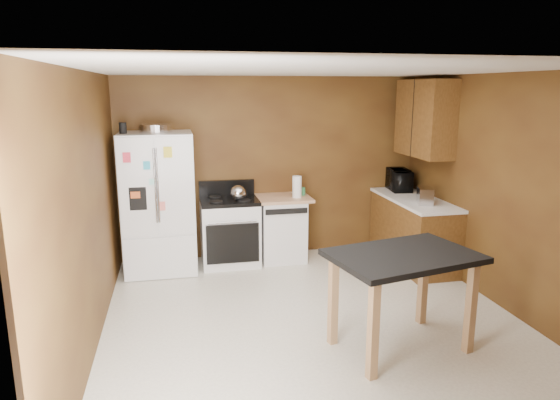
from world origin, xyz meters
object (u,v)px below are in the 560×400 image
object	(u,v)px
toaster	(425,196)
island	(403,268)
microwave	(399,181)
gas_range	(230,230)
green_canister	(302,191)
dishwasher	(282,228)
pen_cup	(123,128)
refrigerator	(159,203)
paper_towel	(297,187)
roasting_pan	(156,128)
kettle	(238,193)

from	to	relation	value
toaster	island	size ratio (longest dim) A/B	0.20
microwave	gas_range	distance (m)	2.53
green_canister	dishwasher	xyz separation A→B (m)	(-0.30, -0.06, -0.49)
pen_cup	toaster	bearing A→B (deg)	-10.13
toaster	refrigerator	bearing A→B (deg)	-173.02
gas_range	dishwasher	bearing A→B (deg)	1.94
toaster	island	distance (m)	2.13
green_canister	toaster	bearing A→B (deg)	-32.70
dishwasher	paper_towel	bearing A→B (deg)	-22.14
toaster	refrigerator	xyz separation A→B (m)	(-3.32, 0.75, -0.10)
toaster	dishwasher	xyz separation A→B (m)	(-1.69, 0.83, -0.55)
gas_range	island	bearing A→B (deg)	-63.99
roasting_pan	gas_range	world-z (taller)	roasting_pan
paper_towel	microwave	xyz separation A→B (m)	(1.55, 0.13, 0.00)
toaster	island	bearing A→B (deg)	-102.93
dishwasher	green_canister	bearing A→B (deg)	11.03
pen_cup	paper_towel	distance (m)	2.35
kettle	refrigerator	xyz separation A→B (m)	(-1.01, 0.08, -0.10)
toaster	dishwasher	world-z (taller)	toaster
green_canister	toaster	world-z (taller)	toaster
island	microwave	bearing A→B (deg)	65.80
roasting_pan	paper_towel	distance (m)	1.99
dishwasher	island	distance (m)	2.69
pen_cup	island	distance (m)	3.69
dishwasher	roasting_pan	bearing A→B (deg)	-177.91
roasting_pan	gas_range	size ratio (longest dim) A/B	0.37
paper_towel	refrigerator	bearing A→B (deg)	-179.84
toaster	dishwasher	size ratio (longest dim) A/B	0.32
refrigerator	paper_towel	bearing A→B (deg)	0.16
gas_range	island	world-z (taller)	gas_range
island	gas_range	bearing A→B (deg)	116.01
gas_range	pen_cup	bearing A→B (deg)	-173.38
roasting_pan	refrigerator	bearing A→B (deg)	-112.86
roasting_pan	green_canister	distance (m)	2.13
refrigerator	gas_range	size ratio (longest dim) A/B	1.64
roasting_pan	kettle	world-z (taller)	roasting_pan
roasting_pan	refrigerator	world-z (taller)	roasting_pan
island	refrigerator	bearing A→B (deg)	130.67
kettle	paper_towel	distance (m)	0.82
refrigerator	roasting_pan	bearing A→B (deg)	67.14
green_canister	dishwasher	size ratio (longest dim) A/B	0.12
paper_towel	refrigerator	xyz separation A→B (m)	(-1.83, -0.01, -0.14)
green_canister	paper_towel	bearing A→B (deg)	-126.84
microwave	island	world-z (taller)	microwave
refrigerator	microwave	bearing A→B (deg)	2.30
island	toaster	bearing A→B (deg)	57.40
kettle	dishwasher	bearing A→B (deg)	14.61
paper_towel	gas_range	world-z (taller)	paper_towel
pen_cup	microwave	size ratio (longest dim) A/B	0.27
pen_cup	paper_towel	world-z (taller)	pen_cup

